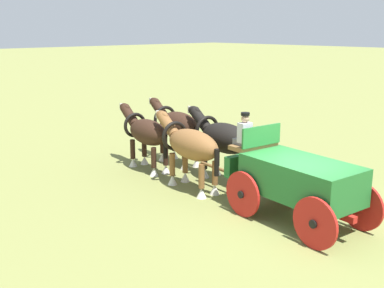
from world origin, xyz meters
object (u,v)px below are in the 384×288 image
Objects in this scene: draft_horse_rear_near at (190,146)px; draft_horse_lead_near at (146,133)px; draft_horse_rear_off at (223,139)px; draft_horse_lead_off at (177,126)px; show_wagon at (296,179)px.

draft_horse_lead_near is (2.59, -0.31, -0.07)m from draft_horse_rear_near.
draft_horse_lead_off is (2.58, -0.31, -0.01)m from draft_horse_rear_off.
draft_horse_lead_off is (-0.17, -1.29, 0.08)m from draft_horse_lead_near.
draft_horse_lead_near is at bearing 82.49° from draft_horse_lead_off.
draft_horse_lead_off reaches higher than draft_horse_rear_near.
show_wagon reaches higher than draft_horse_rear_off.
show_wagon is 1.94× the size of draft_horse_lead_near.
draft_horse_rear_off reaches higher than draft_horse_lead_off.
draft_horse_rear_near is 1.04× the size of draft_horse_lead_near.
show_wagon is 3.75m from draft_horse_rear_near.
show_wagon is at bearing -176.82° from draft_horse_rear_near.
draft_horse_rear_off is at bearing -160.32° from draft_horse_lead_near.
draft_horse_rear_near is at bearing 3.18° from show_wagon.
draft_horse_rear_off reaches higher than draft_horse_lead_near.
show_wagon is 1.86× the size of draft_horse_rear_near.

